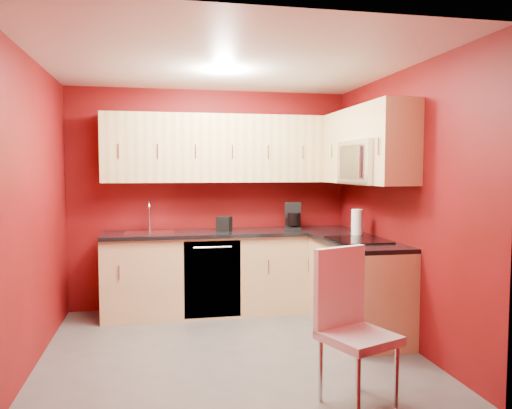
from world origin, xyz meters
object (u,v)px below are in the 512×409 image
object	(u,v)px
microwave	(371,162)
coffee_maker	(293,216)
napkin_holder	(224,224)
paper_towel	(357,223)
sink	(149,230)
dining_chair	(359,329)

from	to	relation	value
microwave	coffee_maker	world-z (taller)	microwave
napkin_holder	paper_towel	distance (m)	1.46
coffee_maker	paper_towel	distance (m)	0.82
sink	coffee_maker	distance (m)	1.60
microwave	coffee_maker	xyz separation A→B (m)	(-0.50, 0.97, -0.60)
sink	dining_chair	xyz separation A→B (m)	(1.40, -2.40, -0.42)
sink	paper_towel	size ratio (longest dim) A/B	1.90
sink	dining_chair	size ratio (longest dim) A/B	0.49
napkin_holder	dining_chair	bearing A→B (deg)	-76.51
napkin_holder	coffee_maker	bearing A→B (deg)	-3.59
coffee_maker	dining_chair	world-z (taller)	coffee_maker
microwave	napkin_holder	world-z (taller)	microwave
sink	dining_chair	world-z (taller)	sink
paper_towel	coffee_maker	bearing A→B (deg)	128.39
coffee_maker	paper_towel	bearing A→B (deg)	-35.76
microwave	dining_chair	size ratio (longest dim) A/B	0.72
coffee_maker	napkin_holder	world-z (taller)	coffee_maker
sink	paper_towel	distance (m)	2.21
microwave	dining_chair	world-z (taller)	microwave
dining_chair	microwave	bearing A→B (deg)	42.53
coffee_maker	napkin_holder	bearing A→B (deg)	-167.74
sink	coffee_maker	world-z (taller)	sink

